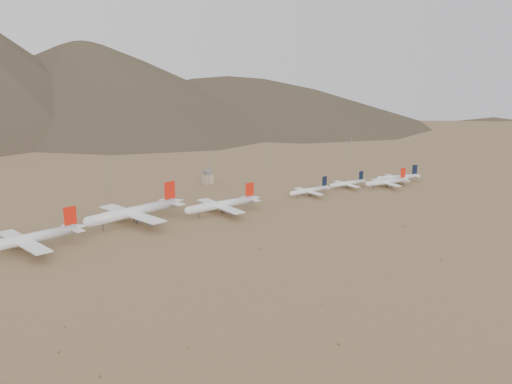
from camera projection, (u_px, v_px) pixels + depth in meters
ground at (258, 220)px, 382.96m from camera, size 3000.00×3000.00×0.00m
widebody_west at (26, 239)px, 319.30m from camera, size 71.23×55.62×21.32m
widebody_centre at (134, 212)px, 373.96m from camera, size 78.58×61.66×23.65m
widebody_east at (222, 204)px, 398.73m from camera, size 64.09×49.20×19.02m
narrowbody_a at (310, 190)px, 450.71m from camera, size 42.40×30.31×13.99m
narrowbody_b at (348, 183)px, 477.41m from camera, size 40.02×28.70×13.20m
narrowbody_c at (387, 182)px, 480.42m from camera, size 46.14×33.49×15.27m
narrowbody_d at (399, 177)px, 498.80m from camera, size 43.98×32.52×14.86m
control_tower at (207, 178)px, 494.56m from camera, size 8.00×8.00×12.00m
mast_west at (106, 177)px, 453.22m from camera, size 2.00×0.60×25.70m
mast_centre at (209, 169)px, 487.56m from camera, size 2.00×0.60×25.70m
mast_east at (268, 156)px, 553.81m from camera, size 2.00×0.60×25.70m
mast_far_east at (351, 148)px, 598.19m from camera, size 2.00×0.60×25.70m
desert_scrub at (326, 280)px, 278.93m from camera, size 383.43×180.46×0.92m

